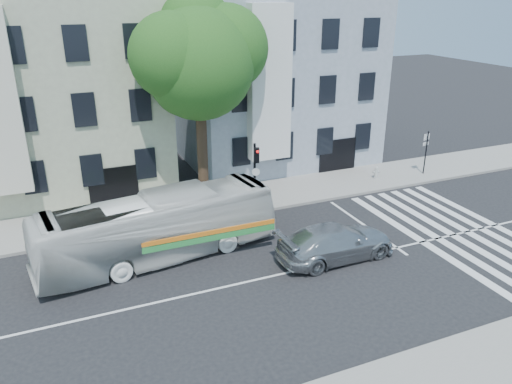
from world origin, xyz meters
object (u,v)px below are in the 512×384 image
bus (158,227)px  traffic_signal (256,170)px  sedan (336,242)px  fire_hydrant (376,172)px

bus → traffic_signal: bearing=-73.2°
bus → sedan: size_ratio=1.96×
traffic_signal → fire_hydrant: size_ratio=5.06×
fire_hydrant → traffic_signal: bearing=-168.6°
sedan → traffic_signal: 6.04m
fire_hydrant → bus: bearing=-163.2°
sedan → traffic_signal: traffic_signal is taller
sedan → fire_hydrant: 10.49m
bus → sedan: bearing=-121.0°
bus → sedan: bus is taller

